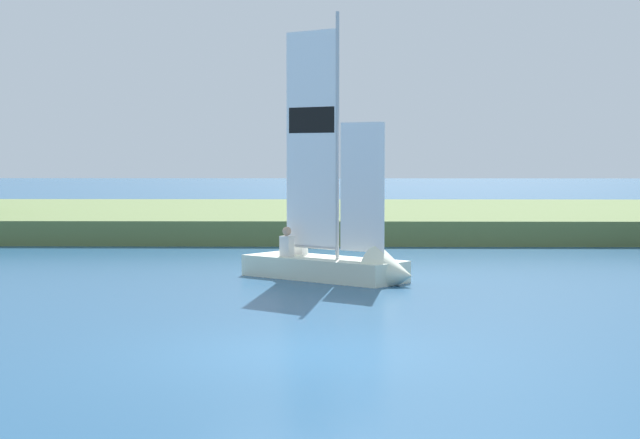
{
  "coord_description": "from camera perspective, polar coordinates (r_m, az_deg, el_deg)",
  "views": [
    {
      "loc": [
        0.57,
        -15.62,
        2.85
      ],
      "look_at": [
        0.12,
        11.14,
        1.2
      ],
      "focal_mm": 62.95,
      "sensor_mm": 36.0,
      "label": 1
    }
  ],
  "objects": [
    {
      "name": "ground_plane",
      "position": [
        15.88,
        -1.11,
        -6.8
      ],
      "size": [
        200.0,
        200.0,
        0.0
      ],
      "primitive_type": "plane",
      "color": "navy"
    },
    {
      "name": "shore_bank",
      "position": [
        40.76,
        0.16,
        0.05
      ],
      "size": [
        80.0,
        15.12,
        0.75
      ],
      "primitive_type": "cube",
      "color": "#5B703D",
      "rests_on": "ground"
    },
    {
      "name": "sailboat",
      "position": [
        24.48,
        1.27,
        -2.01
      ],
      "size": [
        4.11,
        3.63,
        6.2
      ],
      "rotation": [
        0.0,
        0.0,
        -0.68
      ],
      "color": "silver",
      "rests_on": "ground"
    }
  ]
}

